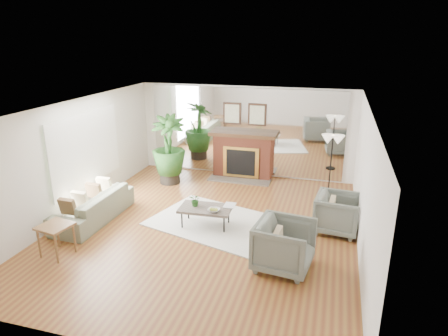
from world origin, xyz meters
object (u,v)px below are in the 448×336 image
(floor_lamp, at_px, (332,145))
(fireplace, at_px, (243,154))
(armchair_back, at_px, (338,213))
(coffee_table, at_px, (205,209))
(armchair_front, at_px, (284,245))
(potted_ficus, at_px, (169,147))
(side_table, at_px, (55,230))
(sofa, at_px, (93,206))

(floor_lamp, bearing_deg, fireplace, 156.85)
(floor_lamp, bearing_deg, armchair_back, -82.47)
(coffee_table, distance_m, floor_lamp, 3.39)
(armchair_front, distance_m, potted_ficus, 4.88)
(fireplace, distance_m, side_table, 5.49)
(fireplace, height_order, sofa, fireplace)
(fireplace, height_order, potted_ficus, fireplace)
(coffee_table, xyz_separation_m, armchair_back, (2.62, 0.51, 0.00))
(fireplace, relative_size, sofa, 0.98)
(armchair_front, bearing_deg, side_table, 107.56)
(sofa, bearing_deg, fireplace, 146.25)
(armchair_back, xyz_separation_m, side_table, (-4.84, -2.33, 0.11))
(side_table, bearing_deg, coffee_table, 39.34)
(coffee_table, bearing_deg, armchair_back, 11.09)
(sofa, xyz_separation_m, armchair_front, (4.20, -0.79, 0.12))
(coffee_table, xyz_separation_m, potted_ficus, (-1.75, 2.21, 0.59))
(armchair_front, bearing_deg, sofa, 87.15)
(fireplace, relative_size, armchair_back, 2.36)
(potted_ficus, xyz_separation_m, floor_lamp, (4.15, -0.03, 0.38))
(armchair_back, bearing_deg, floor_lamp, 13.67)
(coffee_table, height_order, armchair_back, armchair_back)
(armchair_back, height_order, side_table, armchair_back)
(fireplace, relative_size, potted_ficus, 1.11)
(coffee_table, height_order, armchair_front, armchair_front)
(coffee_table, height_order, potted_ficus, potted_ficus)
(sofa, xyz_separation_m, floor_lamp, (4.83, 2.52, 1.06))
(sofa, height_order, side_table, sofa)
(armchair_front, distance_m, side_table, 4.04)
(sofa, relative_size, floor_lamp, 1.30)
(coffee_table, bearing_deg, sofa, -172.06)
(floor_lamp, bearing_deg, potted_ficus, 179.63)
(fireplace, distance_m, sofa, 4.32)
(armchair_back, relative_size, armchair_front, 0.92)
(coffee_table, xyz_separation_m, armchair_front, (1.77, -1.13, 0.04))
(sofa, distance_m, floor_lamp, 5.55)
(potted_ficus, height_order, floor_lamp, potted_ficus)
(fireplace, height_order, side_table, fireplace)
(fireplace, bearing_deg, sofa, -124.67)
(sofa, relative_size, armchair_back, 2.41)
(coffee_table, relative_size, floor_lamp, 0.68)
(fireplace, height_order, armchair_back, fireplace)
(armchair_back, height_order, floor_lamp, floor_lamp)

